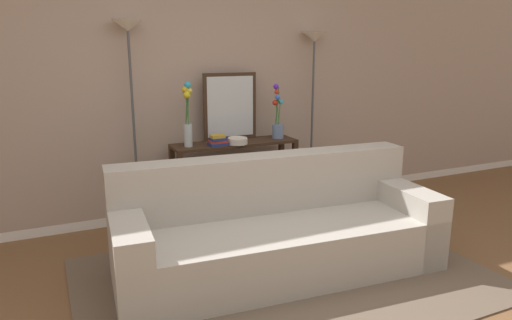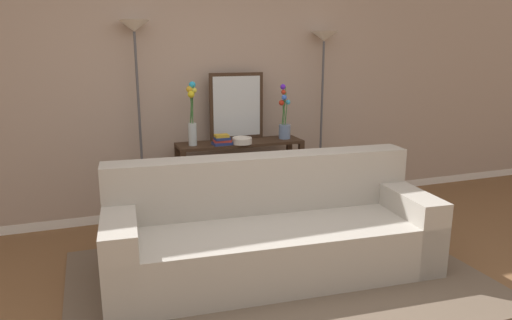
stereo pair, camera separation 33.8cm
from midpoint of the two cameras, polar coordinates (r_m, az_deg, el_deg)
back_wall at (r=4.83m, az=-5.20°, el=10.60°), size 12.00×0.15×2.95m
area_rug at (r=3.68m, az=5.41°, el=-14.28°), size 3.06×2.05×0.01m
couch at (r=3.68m, az=4.49°, el=-8.93°), size 2.56×1.08×0.88m
console_table at (r=4.72m, az=0.10°, el=-0.73°), size 1.27×0.35×0.80m
floor_lamp_left at (r=4.48m, az=-12.34°, el=11.01°), size 0.28×0.28×1.96m
floor_lamp_right at (r=5.12m, az=10.13°, el=10.72°), size 0.28×0.28×1.89m
wall_mirror at (r=4.75m, az=-0.34°, el=6.59°), size 0.57×0.02×0.68m
vase_tall_flowers at (r=4.46m, az=-5.70°, el=5.48°), size 0.10×0.13×0.61m
vase_short_flowers at (r=4.83m, az=5.51°, el=4.64°), size 0.13×0.12×0.56m
fruit_bowl at (r=4.56m, az=0.39°, el=2.40°), size 0.20×0.20×0.06m
book_stack at (r=4.51m, az=-2.05°, el=2.43°), size 0.19×0.14×0.10m
book_row_under_console at (r=4.78m, az=-3.31°, el=-6.77°), size 0.44×0.16×0.13m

